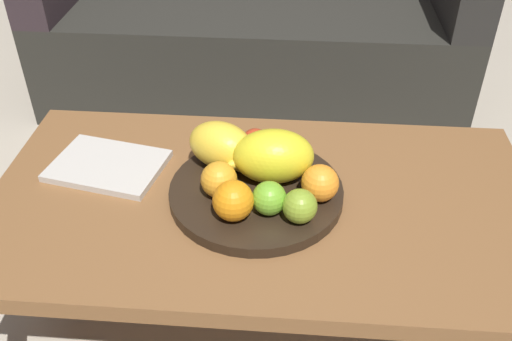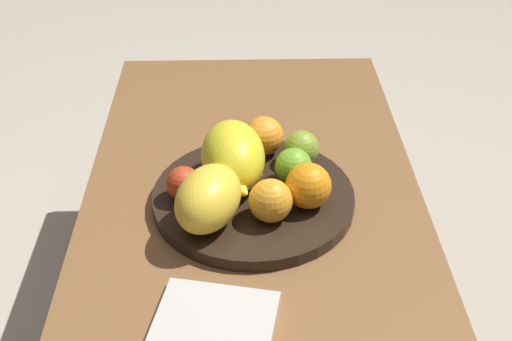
{
  "view_description": "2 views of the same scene",
  "coord_description": "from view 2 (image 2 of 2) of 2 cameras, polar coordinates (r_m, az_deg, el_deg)",
  "views": [
    {
      "loc": [
        0.06,
        -0.95,
        1.22
      ],
      "look_at": [
        -0.01,
        -0.0,
        0.51
      ],
      "focal_mm": 39.62,
      "sensor_mm": 36.0,
      "label": 1
    },
    {
      "loc": [
        -1.01,
        0.02,
        1.21
      ],
      "look_at": [
        -0.01,
        -0.0,
        0.51
      ],
      "focal_mm": 47.2,
      "sensor_mm": 36.0,
      "label": 2
    }
  ],
  "objects": [
    {
      "name": "melon_smaller_beside",
      "position": [
        1.15,
        -4.07,
        -2.38
      ],
      "size": [
        0.18,
        0.16,
        0.11
      ],
      "primitive_type": "ellipsoid",
      "rotation": [
        0.0,
        0.0,
        -0.4
      ],
      "color": "yellow",
      "rests_on": "fruit_bowl"
    },
    {
      "name": "coffee_table",
      "position": [
        1.31,
        -0.23,
        -3.96
      ],
      "size": [
        1.2,
        0.65,
        0.43
      ],
      "color": "brown",
      "rests_on": "ground_plane"
    },
    {
      "name": "apple_right",
      "position": [
        1.31,
        3.85,
        1.9
      ],
      "size": [
        0.07,
        0.07,
        0.07
      ],
      "primitive_type": "sphere",
      "color": "olive",
      "rests_on": "fruit_bowl"
    },
    {
      "name": "fruit_bowl",
      "position": [
        1.26,
        -0.0,
        -2.32
      ],
      "size": [
        0.38,
        0.38,
        0.03
      ],
      "primitive_type": "cylinder",
      "color": "black",
      "rests_on": "coffee_table"
    },
    {
      "name": "orange_left",
      "position": [
        1.17,
        1.24,
        -2.57
      ],
      "size": [
        0.08,
        0.08,
        0.08
      ],
      "primitive_type": "sphere",
      "color": "orange",
      "rests_on": "fruit_bowl"
    },
    {
      "name": "melon_large_front",
      "position": [
        1.25,
        -1.97,
        1.22
      ],
      "size": [
        0.18,
        0.13,
        0.12
      ],
      "primitive_type": "ellipsoid",
      "rotation": [
        0.0,
        0.0,
        0.08
      ],
      "color": "yellow",
      "rests_on": "fruit_bowl"
    },
    {
      "name": "apple_left",
      "position": [
        1.23,
        -6.17,
        -1.12
      ],
      "size": [
        0.06,
        0.06,
        0.06
      ],
      "primitive_type": "sphere",
      "color": "#BD391D",
      "rests_on": "fruit_bowl"
    },
    {
      "name": "orange_front",
      "position": [
        1.2,
        4.45,
        -1.3
      ],
      "size": [
        0.08,
        0.08,
        0.08
      ],
      "primitive_type": "sphere",
      "color": "orange",
      "rests_on": "fruit_bowl"
    },
    {
      "name": "orange_right",
      "position": [
        1.34,
        0.66,
        2.96
      ],
      "size": [
        0.08,
        0.08,
        0.08
      ],
      "primitive_type": "sphere",
      "color": "orange",
      "rests_on": "fruit_bowl"
    },
    {
      "name": "apple_front",
      "position": [
        1.26,
        3.18,
        0.34
      ],
      "size": [
        0.07,
        0.07,
        0.07
      ],
      "primitive_type": "sphere",
      "color": "#6BAC2A",
      "rests_on": "fruit_bowl"
    },
    {
      "name": "banana_bunch",
      "position": [
        1.24,
        -2.57,
        -0.96
      ],
      "size": [
        0.16,
        0.15,
        0.06
      ],
      "color": "yellow",
      "rests_on": "fruit_bowl"
    }
  ]
}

